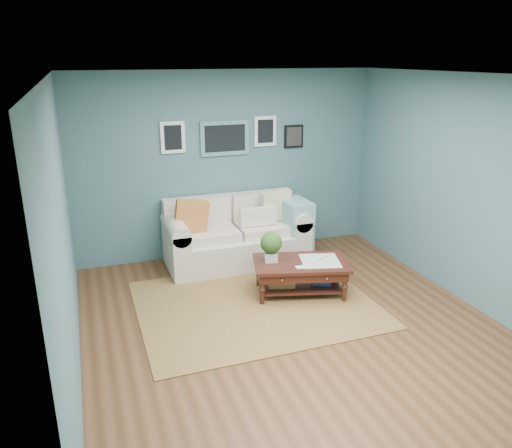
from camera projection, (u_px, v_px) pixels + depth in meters
name	position (u px, v px, depth m)	size (l,w,h in m)	color
room_shell	(295.00, 210.00, 5.15)	(5.00, 5.02, 2.70)	brown
area_rug	(256.00, 304.00, 6.07)	(2.80, 2.24, 0.01)	brown
loveseat	(241.00, 234.00, 7.22)	(2.05, 0.93, 1.05)	silver
coffee_table	(296.00, 267.00, 6.25)	(1.31, 0.97, 0.82)	black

